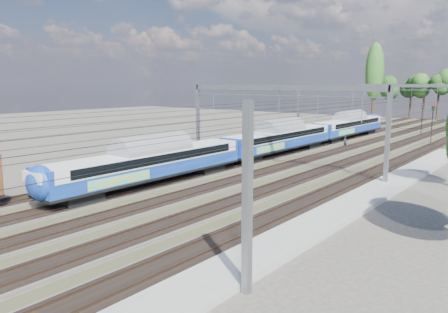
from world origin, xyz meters
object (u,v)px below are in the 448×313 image
Objects in this scene: emu_train at (279,135)px; signal_far at (432,120)px; worker at (345,142)px; signal_near at (422,116)px.

signal_far is at bearing 60.85° from emu_train.
worker is at bearing -107.20° from signal_far.
signal_far is (8.87, 10.64, 2.91)m from worker.
signal_near is at bearing 76.64° from emu_train.
emu_train reaches higher than worker.
emu_train is at bearing -96.52° from signal_far.
emu_train is 35.41m from signal_near.
signal_near is 12.63m from signal_far.
signal_near reaches higher than worker.
worker is 0.30× the size of signal_near.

